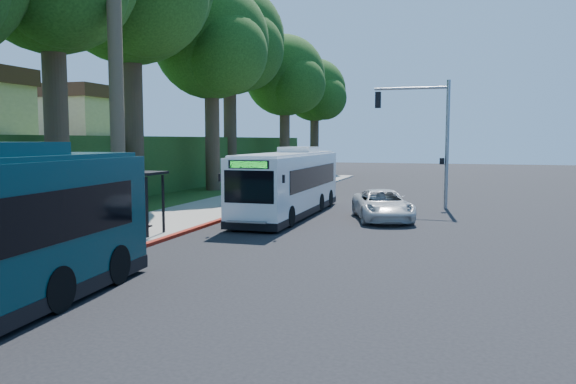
% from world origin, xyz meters
% --- Properties ---
extents(ground, '(140.00, 140.00, 0.00)m').
position_xyz_m(ground, '(0.00, 0.00, 0.00)').
color(ground, black).
rests_on(ground, ground).
extents(sidewalk, '(4.50, 70.00, 0.12)m').
position_xyz_m(sidewalk, '(-7.30, 0.00, 0.06)').
color(sidewalk, gray).
rests_on(sidewalk, ground).
extents(red_curb, '(0.25, 30.00, 0.13)m').
position_xyz_m(red_curb, '(-5.00, -4.00, 0.07)').
color(red_curb, maroon).
rests_on(red_curb, ground).
extents(grass_verge, '(8.00, 70.00, 0.06)m').
position_xyz_m(grass_verge, '(-13.00, 5.00, 0.03)').
color(grass_verge, '#234719').
rests_on(grass_verge, ground).
extents(bus_shelter, '(3.20, 1.51, 2.55)m').
position_xyz_m(bus_shelter, '(-7.26, -2.86, 1.81)').
color(bus_shelter, black).
rests_on(bus_shelter, ground).
extents(stop_sign_pole, '(0.35, 0.06, 3.17)m').
position_xyz_m(stop_sign_pole, '(-5.40, -5.00, 2.08)').
color(stop_sign_pole, gray).
rests_on(stop_sign_pole, ground).
extents(traffic_signal_pole, '(4.10, 0.30, 7.00)m').
position_xyz_m(traffic_signal_pole, '(3.78, 10.00, 4.42)').
color(traffic_signal_pole, gray).
rests_on(traffic_signal_pole, ground).
extents(hillside_backdrop, '(24.00, 60.00, 8.80)m').
position_xyz_m(hillside_backdrop, '(-26.30, 15.10, 2.44)').
color(hillside_backdrop, '#234719').
rests_on(hillside_backdrop, ground).
extents(tree_2, '(8.82, 8.40, 15.12)m').
position_xyz_m(tree_2, '(-11.89, 15.98, 10.48)').
color(tree_2, '#382B1E').
rests_on(tree_2, ground).
extents(tree_3, '(10.08, 9.60, 17.28)m').
position_xyz_m(tree_3, '(-13.88, 23.98, 11.98)').
color(tree_3, '#382B1E').
rests_on(tree_3, ground).
extents(tree_4, '(8.40, 8.00, 14.14)m').
position_xyz_m(tree_4, '(-11.40, 31.98, 9.73)').
color(tree_4, '#382B1E').
rests_on(tree_4, ground).
extents(tree_5, '(7.35, 7.00, 12.86)m').
position_xyz_m(tree_5, '(-10.41, 39.99, 8.96)').
color(tree_5, '#382B1E').
rests_on(tree_5, ground).
extents(white_bus, '(2.58, 11.43, 3.40)m').
position_xyz_m(white_bus, '(-2.60, 4.79, 1.66)').
color(white_bus, silver).
rests_on(white_bus, ground).
extents(pickup, '(3.81, 5.59, 1.42)m').
position_xyz_m(pickup, '(2.08, 4.47, 0.71)').
color(pickup, silver).
rests_on(pickup, ground).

